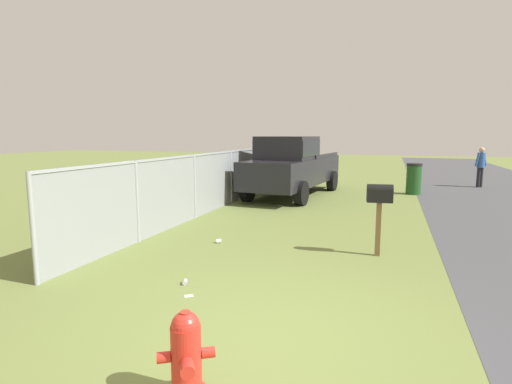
{
  "coord_description": "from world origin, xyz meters",
  "views": [
    {
      "loc": [
        -3.75,
        -1.15,
        2.16
      ],
      "look_at": [
        3.16,
        1.19,
        1.11
      ],
      "focal_mm": 28.07,
      "sensor_mm": 36.0,
      "label": 1
    }
  ],
  "objects": [
    {
      "name": "ground_plane",
      "position": [
        0.0,
        0.0,
        0.0
      ],
      "size": [
        80.0,
        80.0,
        0.0
      ],
      "primitive_type": "plane",
      "color": "olive"
    },
    {
      "name": "fire_hydrant",
      "position": [
        -1.06,
        0.36,
        0.36
      ],
      "size": [
        0.42,
        0.45,
        0.75
      ],
      "rotation": [
        0.0,
        0.0,
        3.68
      ],
      "color": "red",
      "rests_on": "ground"
    },
    {
      "name": "mailbox",
      "position": [
        3.54,
        -0.98,
        1.02
      ],
      "size": [
        0.26,
        0.46,
        1.29
      ],
      "rotation": [
        0.0,
        0.0,
        0.14
      ],
      "color": "brown",
      "rests_on": "ground"
    },
    {
      "name": "pickup_truck",
      "position": [
        9.85,
        2.14,
        1.1
      ],
      "size": [
        5.72,
        2.59,
        2.09
      ],
      "rotation": [
        0.0,
        0.0,
        3.03
      ],
      "color": "black",
      "rests_on": "ground"
    },
    {
      "name": "trash_bin",
      "position": [
        11.72,
        -1.94,
        0.56
      ],
      "size": [
        0.54,
        0.54,
        1.12
      ],
      "color": "#1E4C1E",
      "rests_on": "ground"
    },
    {
      "name": "pedestrian",
      "position": [
        14.65,
        -4.61,
        0.95
      ],
      "size": [
        0.33,
        0.49,
        1.64
      ],
      "rotation": [
        0.0,
        0.0,
        0.66
      ],
      "color": "black",
      "rests_on": "ground"
    },
    {
      "name": "fence_section",
      "position": [
        9.1,
        3.63,
        0.89
      ],
      "size": [
        17.33,
        0.07,
        1.65
      ],
      "color": "#9EA3A8",
      "rests_on": "ground"
    },
    {
      "name": "litter_wrapper_midfield_a",
      "position": [
        0.82,
        1.36,
        0.0
      ],
      "size": [
        0.14,
        0.15,
        0.01
      ],
      "primitive_type": "cube",
      "rotation": [
        0.0,
        0.0,
        2.2
      ],
      "color": "silver",
      "rests_on": "ground"
    },
    {
      "name": "litter_wrapper_far_scatter",
      "position": [
        7.91,
        2.02,
        0.0
      ],
      "size": [
        0.1,
        0.13,
        0.01
      ],
      "primitive_type": "cube",
      "rotation": [
        0.0,
        0.0,
        4.55
      ],
      "color": "silver",
      "rests_on": "ground"
    },
    {
      "name": "litter_cup_by_mailbox",
      "position": [
        3.38,
        2.06,
        0.04
      ],
      "size": [
        0.12,
        0.13,
        0.08
      ],
      "primitive_type": "cylinder",
      "rotation": [
        0.0,
        1.57,
        2.13
      ],
      "color": "white",
      "rests_on": "ground"
    },
    {
      "name": "litter_can_midfield_b",
      "position": [
        1.18,
        1.61,
        0.03
      ],
      "size": [
        0.14,
        0.11,
        0.07
      ],
      "primitive_type": "cylinder",
      "rotation": [
        0.0,
        1.57,
        0.41
      ],
      "color": "silver",
      "rests_on": "ground"
    }
  ]
}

